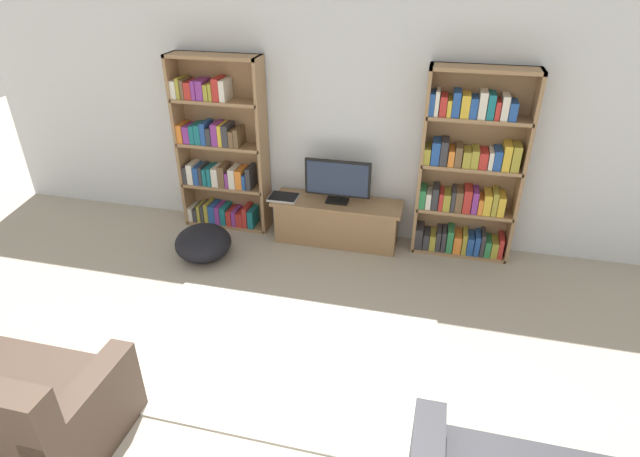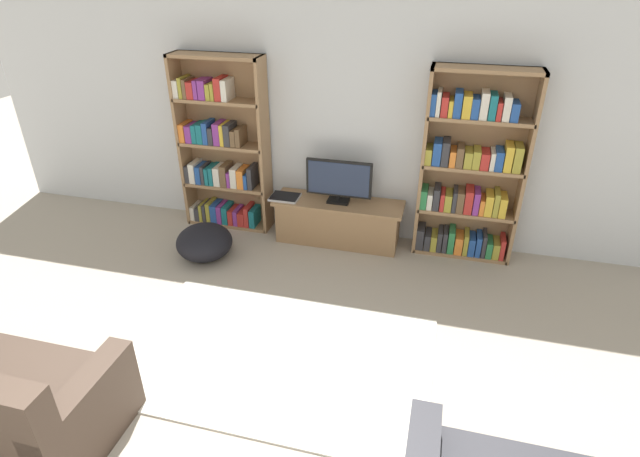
{
  "view_description": "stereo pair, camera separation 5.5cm",
  "coord_description": "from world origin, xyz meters",
  "px_view_note": "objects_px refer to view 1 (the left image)",
  "views": [
    {
      "loc": [
        0.94,
        -0.97,
        2.93
      ],
      "look_at": [
        -0.02,
        2.94,
        0.7
      ],
      "focal_mm": 28.0,
      "sensor_mm": 36.0,
      "label": 1
    },
    {
      "loc": [
        0.99,
        -0.95,
        2.93
      ],
      "look_at": [
        -0.02,
        2.94,
        0.7
      ],
      "focal_mm": 28.0,
      "sensor_mm": 36.0,
      "label": 2
    }
  ],
  "objects_px": {
    "bookshelf_left": "(220,151)",
    "laptop": "(284,197)",
    "bookshelf_right": "(468,172)",
    "beanbag_ottoman": "(203,243)",
    "television": "(338,181)",
    "tv_stand": "(337,221)"
  },
  "relations": [
    {
      "from": "beanbag_ottoman",
      "to": "laptop",
      "type": "bearing_deg",
      "value": 42.59
    },
    {
      "from": "television",
      "to": "bookshelf_left",
      "type": "bearing_deg",
      "value": 175.33
    },
    {
      "from": "bookshelf_right",
      "to": "television",
      "type": "relative_size",
      "value": 2.76
    },
    {
      "from": "bookshelf_right",
      "to": "television",
      "type": "xyz_separation_m",
      "value": [
        -1.36,
        -0.11,
        -0.18
      ]
    },
    {
      "from": "bookshelf_right",
      "to": "tv_stand",
      "type": "relative_size",
      "value": 1.38
    },
    {
      "from": "bookshelf_left",
      "to": "laptop",
      "type": "relative_size",
      "value": 6.19
    },
    {
      "from": "bookshelf_left",
      "to": "television",
      "type": "bearing_deg",
      "value": -4.67
    },
    {
      "from": "bookshelf_right",
      "to": "beanbag_ottoman",
      "type": "relative_size",
      "value": 3.33
    },
    {
      "from": "bookshelf_left",
      "to": "beanbag_ottoman",
      "type": "distance_m",
      "value": 1.11
    },
    {
      "from": "television",
      "to": "tv_stand",
      "type": "bearing_deg",
      "value": 90.0
    },
    {
      "from": "laptop",
      "to": "beanbag_ottoman",
      "type": "distance_m",
      "value": 1.02
    },
    {
      "from": "laptop",
      "to": "bookshelf_left",
      "type": "bearing_deg",
      "value": 168.18
    },
    {
      "from": "bookshelf_right",
      "to": "television",
      "type": "distance_m",
      "value": 1.37
    },
    {
      "from": "laptop",
      "to": "television",
      "type": "bearing_deg",
      "value": 4.97
    },
    {
      "from": "beanbag_ottoman",
      "to": "television",
      "type": "bearing_deg",
      "value": 28.21
    },
    {
      "from": "bookshelf_left",
      "to": "beanbag_ottoman",
      "type": "relative_size",
      "value": 3.33
    },
    {
      "from": "tv_stand",
      "to": "television",
      "type": "xyz_separation_m",
      "value": [
        0.0,
        -0.0,
        0.51
      ]
    },
    {
      "from": "bookshelf_left",
      "to": "laptop",
      "type": "xyz_separation_m",
      "value": [
        0.8,
        -0.17,
        -0.42
      ]
    },
    {
      "from": "bookshelf_left",
      "to": "bookshelf_right",
      "type": "bearing_deg",
      "value": -0.05
    },
    {
      "from": "bookshelf_left",
      "to": "television",
      "type": "xyz_separation_m",
      "value": [
        1.41,
        -0.12,
        -0.17
      ]
    },
    {
      "from": "tv_stand",
      "to": "laptop",
      "type": "height_order",
      "value": "laptop"
    },
    {
      "from": "television",
      "to": "beanbag_ottoman",
      "type": "bearing_deg",
      "value": -151.79
    }
  ]
}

